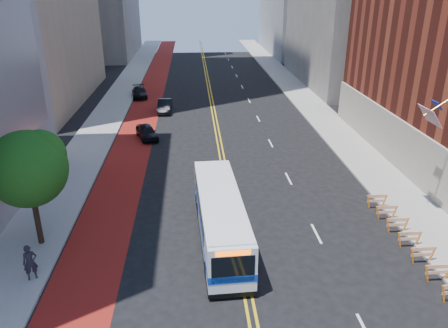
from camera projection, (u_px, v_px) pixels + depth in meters
ground at (250, 306)px, 20.38m from camera, size 160.00×160.00×0.00m
sidewalk_left at (104, 121)px, 47.15m from camera, size 4.00×140.00×0.15m
sidewalk_right at (322, 117)px, 48.77m from camera, size 4.00×140.00×0.15m
bus_lane_paint at (141, 121)px, 47.44m from camera, size 3.60×140.00×0.01m
center_line_inner at (213, 120)px, 47.98m from camera, size 0.14×140.00×0.01m
center_line_outer at (217, 120)px, 48.00m from camera, size 0.14×140.00×0.01m
lane_dashes at (249, 101)px, 55.67m from camera, size 0.14×98.20×0.01m
construction_barriers at (416, 244)px, 23.92m from camera, size 1.42×10.91×1.00m
street_tree at (29, 166)px, 23.28m from camera, size 4.20×4.20×6.70m
transit_bus at (220, 216)px, 25.10m from camera, size 2.81×10.78×2.94m
car_a at (147, 132)px, 41.91m from camera, size 2.76×4.19×1.33m
car_b at (165, 106)px, 50.64m from camera, size 1.63×4.35×1.42m
car_c at (139, 92)px, 57.00m from camera, size 2.52×4.71×1.30m
pedestrian at (30, 262)px, 21.68m from camera, size 0.82×0.71×1.89m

